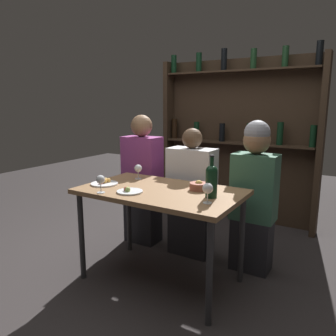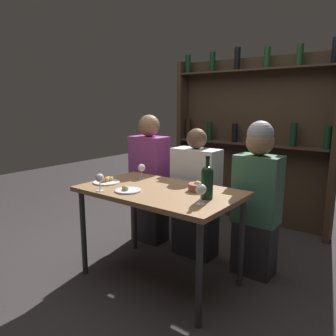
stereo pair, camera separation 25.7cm
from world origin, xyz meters
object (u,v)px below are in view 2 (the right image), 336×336
Objects in this scene: seated_person_left at (150,182)px; seated_person_right at (257,200)px; snack_bowl at (197,187)px; wine_glass_0 at (201,190)px; wine_glass_1 at (100,179)px; food_plate_1 at (107,181)px; food_plate_0 at (127,190)px; seated_person_center at (196,198)px; wine_glass_2 at (142,168)px; wine_bottle at (207,181)px.

seated_person_right is (1.14, 0.00, 0.02)m from seated_person_left.
wine_glass_0 is at bearing -54.28° from snack_bowl.
snack_bowl is 0.95m from seated_person_left.
wine_glass_1 is 0.74m from snack_bowl.
seated_person_right is at bearing 32.19° from food_plate_1.
snack_bowl is at bearing 37.62° from wine_glass_1.
wine_glass_1 is 0.95× the size of snack_bowl.
food_plate_0 is 0.34m from food_plate_1.
food_plate_1 is 0.17× the size of seated_person_right.
food_plate_0 is at bearing -141.09° from snack_bowl.
wine_glass_0 is 1.02× the size of wine_glass_1.
seated_person_right reaches higher than food_plate_1.
seated_person_center reaches higher than snack_bowl.
wine_glass_0 is 1.26m from seated_person_left.
food_plate_0 is at bearing -60.87° from seated_person_left.
food_plate_1 is at bearing 163.90° from food_plate_0.
wine_glass_2 is 0.62m from snack_bowl.
wine_glass_0 reaches higher than food_plate_1.
food_plate_1 is 0.68m from seated_person_left.
wine_glass_1 is (-0.75, -0.31, -0.03)m from wine_bottle.
seated_person_center reaches higher than food_plate_0.
food_plate_0 is (0.17, 0.12, -0.08)m from wine_glass_1.
seated_person_center is (0.31, 0.87, -0.30)m from wine_glass_1.
wine_glass_0 reaches higher than wine_glass_1.
seated_person_right is (0.72, 0.75, -0.13)m from food_plate_0.
food_plate_0 is (0.21, -0.40, -0.08)m from wine_glass_2.
wine_glass_0 is at bearing -98.99° from seated_person_right.
seated_person_right is at bearing 44.26° from wine_glass_1.
food_plate_1 is at bearing -161.99° from snack_bowl.
food_plate_0 is 0.15× the size of seated_person_left.
seated_person_left is at bearing 105.96° from wine_glass_1.
seated_person_right is (0.89, 0.87, -0.21)m from wine_glass_1.
seated_person_left reaches higher than seated_person_right.
wine_glass_1 is 0.93m from seated_person_left.
wine_glass_2 is at bearing 93.87° from wine_glass_1.
food_plate_1 is (-0.15, 0.21, -0.08)m from wine_glass_1.
wine_glass_0 reaches higher than snack_bowl.
seated_person_left is (-1.03, 0.69, -0.23)m from wine_glass_0.
wine_bottle is at bearing -104.46° from seated_person_right.
wine_bottle is 0.25× the size of seated_person_center.
wine_glass_2 is (-0.82, 0.34, -0.01)m from wine_glass_0.
food_plate_0 is 1.05m from seated_person_right.
wine_glass_2 reaches higher than snack_bowl.
wine_glass_1 is 1.26m from seated_person_right.
wine_glass_2 is (-0.78, 0.20, -0.04)m from wine_bottle.
wine_bottle reaches higher than food_plate_0.
seated_person_right reaches higher than wine_bottle.
seated_person_center is (-0.28, 0.42, -0.23)m from snack_bowl.
food_plate_0 is (-0.61, -0.06, -0.09)m from wine_glass_0.
seated_person_left is at bearing 146.09° from wine_glass_0.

